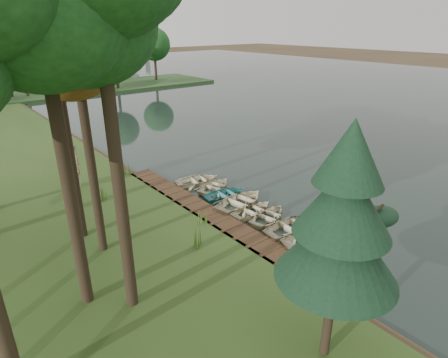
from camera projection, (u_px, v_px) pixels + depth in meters
ground at (221, 205)px, 24.09m from camera, size 300.00×300.00×0.00m
water at (293, 101)px, 55.91m from camera, size 130.00×200.00×0.05m
boardwalk at (201, 210)px, 23.10m from camera, size 1.60×16.00×0.30m
peninsula at (75, 90)px, 64.37m from camera, size 50.00×14.00×0.45m
far_trees at (48, 53)px, 60.03m from camera, size 45.60×5.60×8.80m
bridge at (6, 37)px, 114.21m from camera, size 95.90×4.00×8.60m
building_a at (46, 29)px, 138.10m from camera, size 10.00×8.00×18.00m
rowboat_0 at (315, 237)px, 19.64m from camera, size 4.33×3.56×0.78m
rowboat_1 at (292, 225)px, 20.85m from camera, size 3.72×2.73×0.75m
rowboat_2 at (268, 215)px, 22.15m from camera, size 3.41×2.76×0.62m
rowboat_3 at (252, 209)px, 22.81m from camera, size 3.10×2.29×0.62m
rowboat_4 at (240, 200)px, 23.75m from camera, size 4.20×3.27×0.80m
rowboat_5 at (225, 193)px, 24.96m from camera, size 3.29×2.52×0.63m
rowboat_6 at (215, 185)px, 26.14m from camera, size 3.49×2.91×0.62m
rowboat_7 at (197, 179)px, 27.09m from camera, size 3.71×3.00×0.68m
stored_rowboat at (79, 184)px, 25.79m from camera, size 3.61×3.27×0.61m
tree_0 at (98, 7)px, 11.04m from camera, size 4.42×4.42×13.02m
tree_1 at (36, 3)px, 11.15m from camera, size 5.07×5.07×13.37m
tree_2 at (78, 73)px, 15.61m from camera, size 3.54×3.54×10.27m
tree_4 at (47, 18)px, 16.00m from camera, size 4.38×4.38×12.79m
pine_tree at (342, 220)px, 10.98m from camera, size 3.80×3.80×8.25m
reeds_0 at (198, 237)px, 18.94m from camera, size 0.60×0.60×1.02m
reeds_1 at (202, 216)px, 21.19m from camera, size 0.60×0.60×0.87m
reeds_2 at (104, 193)px, 23.92m from camera, size 0.60×0.60×0.95m
reeds_3 at (126, 168)px, 28.06m from camera, size 0.60×0.60×0.96m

